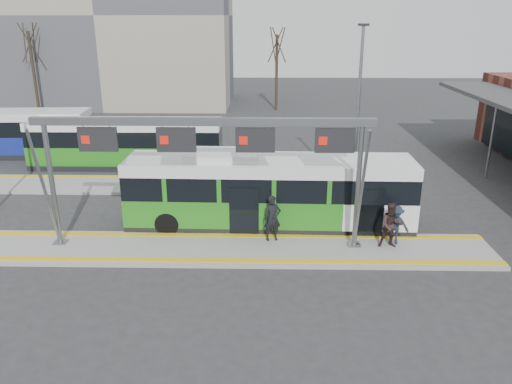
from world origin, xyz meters
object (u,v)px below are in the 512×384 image
hero_bus (268,193)px  passenger_c (395,225)px  gantry (207,145)px  passenger_a (272,218)px  passenger_b (391,225)px

hero_bus → passenger_c: hero_bus is taller
gantry → passenger_a: bearing=11.6°
gantry → passenger_a: (2.54, 0.52, -3.19)m
hero_bus → passenger_c: bearing=-21.0°
hero_bus → passenger_a: bearing=-83.8°
gantry → hero_bus: size_ratio=1.04×
hero_bus → passenger_b: 5.46m
passenger_a → passenger_b: (4.72, -0.55, -0.03)m
passenger_a → passenger_b: size_ratio=1.04×
passenger_a → passenger_c: 4.97m
hero_bus → passenger_c: size_ratio=7.59×
passenger_a → passenger_b: bearing=-19.9°
hero_bus → passenger_c: 5.57m
passenger_b → passenger_c: 0.39m
gantry → passenger_a: 4.11m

